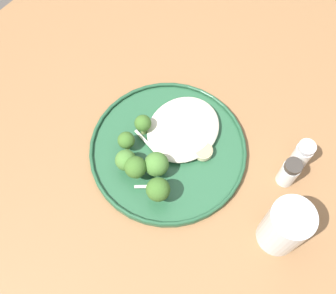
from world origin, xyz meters
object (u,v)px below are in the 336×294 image
at_px(seared_scallop_on_noodles, 176,125).
at_px(seared_scallop_large_seared, 196,110).
at_px(dinner_plate, 168,150).
at_px(seared_scallop_rear_pale, 172,111).
at_px(broccoli_floret_rear_charred, 156,164).
at_px(broccoli_floret_center_pile, 126,141).
at_px(water_glass, 284,228).
at_px(broccoli_floret_small_sprig, 137,169).
at_px(seared_scallop_half_hidden, 160,132).
at_px(broccoli_floret_tall_stalk, 143,124).
at_px(seared_scallop_left_edge, 200,128).
at_px(broccoli_floret_left_leaning, 126,161).
at_px(salt_shaker, 302,154).
at_px(broccoli_floret_front_edge, 158,190).
at_px(pepper_shaker, 289,172).
at_px(seared_scallop_right_edge, 203,151).

distance_m(seared_scallop_on_noodles, seared_scallop_large_seared, 0.05).
relative_size(dinner_plate, seared_scallop_large_seared, 9.13).
xyz_separation_m(seared_scallop_rear_pale, broccoli_floret_rear_charred, (0.11, 0.05, 0.02)).
relative_size(seared_scallop_large_seared, broccoli_floret_center_pile, 0.70).
xyz_separation_m(seared_scallop_rear_pale, water_glass, (0.07, 0.28, 0.03)).
bearing_deg(seared_scallop_large_seared, broccoli_floret_small_sprig, 0.05).
xyz_separation_m(seared_scallop_half_hidden, broccoli_floret_tall_stalk, (0.02, -0.03, 0.02)).
xyz_separation_m(seared_scallop_left_edge, broccoli_floret_left_leaning, (0.14, -0.06, 0.02)).
bearing_deg(broccoli_floret_small_sprig, seared_scallop_left_edge, 168.46).
relative_size(broccoli_floret_small_sprig, salt_shaker, 0.88).
relative_size(dinner_plate, seared_scallop_rear_pale, 12.95).
distance_m(seared_scallop_large_seared, broccoli_floret_center_pile, 0.15).
height_order(dinner_plate, water_glass, water_glass).
height_order(seared_scallop_half_hidden, water_glass, water_glass).
distance_m(seared_scallop_left_edge, broccoli_floret_small_sprig, 0.15).
bearing_deg(broccoli_floret_tall_stalk, broccoli_floret_front_edge, 51.30).
bearing_deg(dinner_plate, seared_scallop_large_seared, -176.06).
bearing_deg(broccoli_floret_left_leaning, broccoli_floret_center_pile, -139.78).
relative_size(seared_scallop_half_hidden, broccoli_floret_front_edge, 0.53).
relative_size(dinner_plate, broccoli_floret_rear_charred, 5.23).
height_order(dinner_plate, broccoli_floret_rear_charred, broccoli_floret_rear_charred).
bearing_deg(dinner_plate, broccoli_floret_center_pile, -54.44).
bearing_deg(dinner_plate, seared_scallop_half_hidden, -115.74).
bearing_deg(broccoli_floret_left_leaning, seared_scallop_half_hidden, 176.98).
height_order(seared_scallop_half_hidden, pepper_shaker, pepper_shaker).
distance_m(broccoli_floret_small_sprig, broccoli_floret_center_pile, 0.06).
xyz_separation_m(dinner_plate, seared_scallop_right_edge, (-0.03, 0.06, 0.01)).
distance_m(seared_scallop_half_hidden, seared_scallop_left_edge, 0.07).
height_order(dinner_plate, broccoli_floret_center_pile, broccoli_floret_center_pile).
relative_size(seared_scallop_on_noodles, broccoli_floret_rear_charred, 0.40).
bearing_deg(dinner_plate, seared_scallop_right_edge, 120.65).
bearing_deg(dinner_plate, pepper_shaker, 113.94).
xyz_separation_m(seared_scallop_rear_pale, pepper_shaker, (-0.02, 0.24, 0.01)).
height_order(seared_scallop_rear_pale, seared_scallop_right_edge, same).
distance_m(dinner_plate, broccoli_floret_center_pile, 0.08).
relative_size(seared_scallop_on_noodles, water_glass, 0.19).
height_order(broccoli_floret_left_leaning, water_glass, water_glass).
height_order(seared_scallop_left_edge, pepper_shaker, pepper_shaker).
height_order(seared_scallop_rear_pale, broccoli_floret_rear_charred, broccoli_floret_rear_charred).
relative_size(broccoli_floret_rear_charred, pepper_shaker, 0.83).
bearing_deg(salt_shaker, seared_scallop_large_seared, -79.56).
xyz_separation_m(seared_scallop_on_noodles, seared_scallop_rear_pale, (-0.02, -0.02, -0.00)).
bearing_deg(water_glass, broccoli_floret_rear_charred, -80.39).
xyz_separation_m(seared_scallop_right_edge, water_glass, (0.04, 0.19, 0.03)).
bearing_deg(seared_scallop_left_edge, broccoli_floret_tall_stalk, -50.19).
height_order(seared_scallop_half_hidden, broccoli_floret_front_edge, broccoli_floret_front_edge).
bearing_deg(seared_scallop_on_noodles, broccoli_floret_left_leaning, -8.87).
height_order(broccoli_floret_front_edge, water_glass, water_glass).
xyz_separation_m(seared_scallop_large_seared, broccoli_floret_rear_charred, (0.14, 0.02, 0.02)).
height_order(dinner_plate, salt_shaker, salt_shaker).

